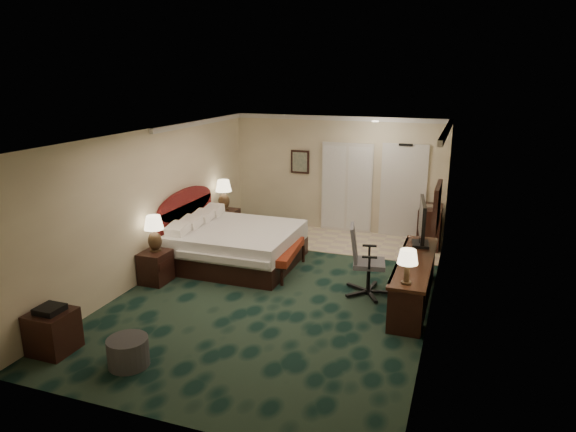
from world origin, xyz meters
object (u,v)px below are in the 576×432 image
(minibar, at_px, (430,227))
(desk_chair, at_px, (369,260))
(nightstand_near, at_px, (156,267))
(nightstand_far, at_px, (225,224))
(bed, at_px, (237,246))
(lamp_far, at_px, (224,195))
(side_table, at_px, (53,332))
(desk, at_px, (414,281))
(lamp_near, at_px, (154,233))
(ottoman, at_px, (128,352))
(tv, at_px, (422,223))
(bed_bench, at_px, (283,259))

(minibar, bearing_deg, desk_chair, -104.86)
(nightstand_near, distance_m, nightstand_far, 2.75)
(minibar, bearing_deg, bed, -146.54)
(lamp_far, bearing_deg, side_table, -89.39)
(nightstand_far, height_order, desk, desk)
(bed, xyz_separation_m, nightstand_near, (-0.98, -1.36, -0.07))
(lamp_near, bearing_deg, side_table, -88.57)
(lamp_far, xyz_separation_m, ottoman, (1.22, -5.27, -0.80))
(nightstand_near, xyz_separation_m, desk, (4.46, 0.71, 0.08))
(lamp_far, xyz_separation_m, minibar, (4.48, 0.86, -0.55))
(desk_chair, xyz_separation_m, minibar, (0.77, 2.89, -0.16))
(ottoman, relative_size, minibar, 0.60)
(nightstand_near, xyz_separation_m, tv, (4.46, 1.46, 0.85))
(desk_chair, bearing_deg, bed, 157.01)
(nightstand_far, height_order, bed_bench, nightstand_far)
(bed_bench, relative_size, desk_chair, 1.20)
(nightstand_far, bearing_deg, tv, -16.20)
(minibar, bearing_deg, nightstand_far, -168.35)
(bed, xyz_separation_m, tv, (3.48, 0.10, 0.78))
(minibar, bearing_deg, desk, -90.22)
(side_table, bearing_deg, desk_chair, 41.96)
(nightstand_near, relative_size, side_table, 0.99)
(desk_chair, bearing_deg, tv, 31.38)
(lamp_near, xyz_separation_m, lamp_far, (0.01, 2.74, 0.09))
(lamp_near, relative_size, bed_bench, 0.45)
(bed, bearing_deg, nightstand_near, -125.87)
(nightstand_near, bearing_deg, bed_bench, 31.73)
(desk, distance_m, tv, 1.07)
(bed_bench, xyz_separation_m, minibar, (2.48, 2.43, 0.20))
(desk, bearing_deg, bed, 169.49)
(bed_bench, height_order, side_table, side_table)
(lamp_far, relative_size, desk_chair, 0.57)
(lamp_far, relative_size, minibar, 0.77)
(lamp_far, distance_m, minibar, 4.59)
(desk_chair, bearing_deg, bed_bench, 154.16)
(ottoman, height_order, desk, desk)
(bed, height_order, nightstand_near, bed)
(ottoman, bearing_deg, nightstand_near, 116.18)
(side_table, bearing_deg, bed, 76.44)
(desk, xyz_separation_m, minibar, (0.01, 2.95, 0.08))
(tv, bearing_deg, ottoman, -137.36)
(bed_bench, bearing_deg, nightstand_far, 136.89)
(desk, distance_m, desk_chair, 0.79)
(minibar, bearing_deg, bed_bench, -135.53)
(nightstand_far, xyz_separation_m, side_table, (0.02, -5.26, -0.03))
(ottoman, distance_m, desk, 4.55)
(nightstand_far, distance_m, lamp_far, 0.67)
(lamp_near, relative_size, desk_chair, 0.54)
(ottoman, bearing_deg, bed_bench, 78.16)
(nightstand_near, bearing_deg, bed, 54.13)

